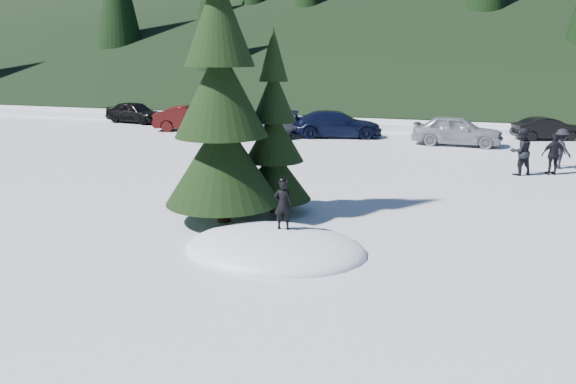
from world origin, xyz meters
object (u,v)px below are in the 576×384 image
(child_skier, at_px, (283,205))
(car_3, at_px, (336,124))
(adult_0, at_px, (521,152))
(car_5, at_px, (548,129))
(car_2, at_px, (257,124))
(adult_1, at_px, (554,154))
(car_0, at_px, (135,112))
(car_4, at_px, (457,130))
(spruce_tall, at_px, (221,103))
(spruce_short, at_px, (274,142))
(adult_2, at_px, (561,149))
(car_1, at_px, (191,118))

(child_skier, distance_m, car_3, 18.99)
(adult_0, bearing_deg, car_5, -131.82)
(child_skier, bearing_deg, car_2, -75.68)
(adult_1, xyz_separation_m, car_5, (0.75, 10.01, -0.20))
(car_0, height_order, car_4, car_4)
(spruce_tall, relative_size, car_3, 1.68)
(child_skier, bearing_deg, car_3, -89.22)
(spruce_short, bearing_deg, car_4, 72.96)
(child_skier, xyz_separation_m, car_3, (-3.36, 18.69, -0.34))
(adult_2, relative_size, car_3, 0.32)
(spruce_tall, bearing_deg, adult_2, 48.97)
(adult_2, xyz_separation_m, car_0, (-25.67, 7.95, -0.09))
(spruce_short, relative_size, car_3, 1.05)
(spruce_short, xyz_separation_m, car_4, (4.57, 14.92, -1.33))
(child_skier, height_order, car_2, child_skier)
(adult_1, xyz_separation_m, car_3, (-10.51, 7.21, -0.07))
(car_5, bearing_deg, spruce_short, 132.72)
(adult_0, height_order, car_0, adult_0)
(child_skier, height_order, car_5, child_skier)
(adult_2, distance_m, car_5, 8.56)
(spruce_short, height_order, car_3, spruce_short)
(car_0, xyz_separation_m, car_3, (14.74, -2.20, 0.01))
(adult_2, distance_m, car_1, 20.93)
(spruce_short, height_order, car_2, spruce_short)
(adult_0, distance_m, car_3, 12.05)
(car_4, bearing_deg, car_2, 92.57)
(adult_2, bearing_deg, car_2, 39.70)
(car_1, bearing_deg, car_2, -122.25)
(car_3, distance_m, car_5, 11.60)
(adult_0, xyz_separation_m, car_2, (-13.72, 6.71, -0.22))
(car_3, bearing_deg, car_0, 66.97)
(adult_0, bearing_deg, car_3, -70.75)
(car_1, distance_m, car_5, 20.68)
(spruce_short, bearing_deg, car_2, 113.68)
(adult_0, bearing_deg, adult_1, 169.86)
(adult_0, distance_m, adult_1, 1.32)
(adult_0, distance_m, car_1, 20.00)
(child_skier, distance_m, adult_1, 13.52)
(spruce_short, bearing_deg, spruce_tall, -125.54)
(adult_0, height_order, car_2, adult_0)
(spruce_tall, height_order, car_1, spruce_tall)
(car_4, bearing_deg, adult_1, -147.02)
(adult_2, relative_size, car_5, 0.44)
(adult_2, bearing_deg, spruce_short, 105.26)
(car_0, distance_m, car_5, 26.01)
(spruce_tall, xyz_separation_m, car_0, (-15.78, 19.32, -2.59))
(spruce_tall, relative_size, car_5, 2.32)
(car_2, xyz_separation_m, car_3, (4.43, 0.98, 0.04))
(car_3, bearing_deg, adult_2, -132.33)
(child_skier, bearing_deg, car_0, -58.50)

